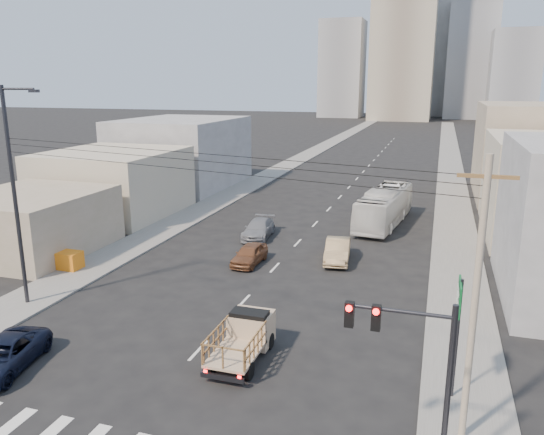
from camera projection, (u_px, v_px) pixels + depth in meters
The scene contains 25 objects.
ground at pixel (178, 372), 22.81m from camera, with size 420.00×420.00×0.00m, color black.
sidewalk_left at pixel (306, 155), 90.92m from camera, with size 3.50×180.00×0.12m, color slate.
sidewalk_right at pixel (450, 161), 84.04m from camera, with size 3.50×180.00×0.12m, color slate.
lane_dashes at pixel (360, 175), 71.78m from camera, with size 0.15×104.00×0.01m.
flatbed_pickup at pixel (243, 336), 23.73m from camera, with size 1.95×4.41×1.90m.
navy_pickup at pixel (3, 356), 22.84m from camera, with size 2.24×4.86×1.35m, color black.
city_bus at pixel (384, 207), 46.31m from camera, with size 2.70×11.55×3.22m, color silver.
sedan_brown at pixel (249, 254), 36.35m from camera, with size 1.60×3.99×1.36m, color brown.
sedan_tan at pixel (337, 250), 36.91m from camera, with size 1.62×4.65×1.53m, color tan.
sedan_grey at pixel (258, 229), 42.61m from camera, with size 1.98×4.87×1.41m, color gray.
traffic_signal at pixel (414, 361), 15.71m from camera, with size 3.23×0.35×6.00m.
green_sign at pixel (458, 310), 20.01m from camera, with size 0.18×1.60×5.00m.
utility_pole at pixel (475, 301), 17.25m from camera, with size 1.80×0.24×10.00m.
streetlamp_left at pixel (16, 192), 28.26m from camera, with size 2.36×0.25×12.00m.
overhead_wires at pixel (186, 160), 21.99m from camera, with size 23.01×5.02×0.72m.
crate_stack at pixel (67, 260), 35.14m from camera, with size 1.80×1.20×1.14m.
bldg_right_far at pixel (538, 152), 56.38m from camera, with size 12.00×16.00×10.00m, color gray.
bldg_left_near at pixel (31, 223), 38.63m from camera, with size 9.00×10.00×4.40m, color gray.
bldg_left_mid at pixel (114, 183), 49.81m from camera, with size 11.00×12.00×6.00m, color beige.
bldg_left_far at pixel (182, 153), 63.57m from camera, with size 12.00×16.00×8.00m, color gray.
high_rise_tower at pixel (404, 27), 173.69m from camera, with size 20.00×20.00×60.00m, color gray.
midrise_ne at pixel (471, 60), 183.57m from camera, with size 16.00×16.00×40.00m, color gray.
midrise_nw at pixel (342, 69), 192.56m from camera, with size 15.00×15.00×34.00m, color gray.
midrise_back at pixel (436, 56), 200.45m from camera, with size 18.00×18.00×44.00m, color gray.
midrise_east at pixel (513, 77), 163.05m from camera, with size 14.00×14.00×28.00m, color gray.
Camera 1 is at (10.03, -18.30, 12.07)m, focal length 35.00 mm.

